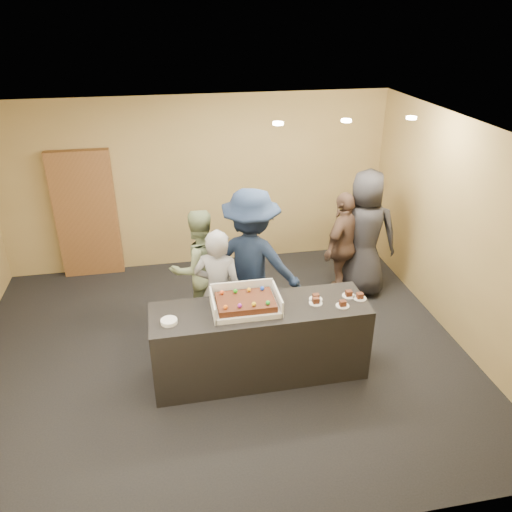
# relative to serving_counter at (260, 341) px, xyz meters

# --- Properties ---
(room) EXTENTS (6.04, 6.00, 2.70)m
(room) POSITION_rel_serving_counter_xyz_m (-0.41, 0.48, 0.90)
(room) COLOR black
(room) RESTS_ON ground
(serving_counter) EXTENTS (2.41, 0.72, 0.90)m
(serving_counter) POSITION_rel_serving_counter_xyz_m (0.00, 0.00, 0.00)
(serving_counter) COLOR black
(serving_counter) RESTS_ON floor
(storage_cabinet) EXTENTS (0.90, 0.15, 1.99)m
(storage_cabinet) POSITION_rel_serving_counter_xyz_m (-2.12, 2.89, 0.54)
(storage_cabinet) COLOR brown
(storage_cabinet) RESTS_ON floor
(cake_box) EXTENTS (0.73, 0.50, 0.21)m
(cake_box) POSITION_rel_serving_counter_xyz_m (-0.16, 0.03, 0.50)
(cake_box) COLOR white
(cake_box) RESTS_ON serving_counter
(sheet_cake) EXTENTS (0.62, 0.43, 0.12)m
(sheet_cake) POSITION_rel_serving_counter_xyz_m (-0.16, 0.00, 0.55)
(sheet_cake) COLOR #3E1C0E
(sheet_cake) RESTS_ON cake_box
(plate_stack) EXTENTS (0.17, 0.17, 0.04)m
(plate_stack) POSITION_rel_serving_counter_xyz_m (-0.99, -0.11, 0.47)
(plate_stack) COLOR white
(plate_stack) RESTS_ON serving_counter
(slice_a) EXTENTS (0.15, 0.15, 0.07)m
(slice_a) POSITION_rel_serving_counter_xyz_m (0.62, -0.02, 0.47)
(slice_a) COLOR white
(slice_a) RESTS_ON serving_counter
(slice_b) EXTENTS (0.15, 0.15, 0.07)m
(slice_b) POSITION_rel_serving_counter_xyz_m (0.65, 0.05, 0.47)
(slice_b) COLOR white
(slice_b) RESTS_ON serving_counter
(slice_c) EXTENTS (0.15, 0.15, 0.07)m
(slice_c) POSITION_rel_serving_counter_xyz_m (0.90, -0.13, 0.47)
(slice_c) COLOR white
(slice_c) RESTS_ON serving_counter
(slice_d) EXTENTS (0.15, 0.15, 0.07)m
(slice_d) POSITION_rel_serving_counter_xyz_m (1.03, 0.05, 0.47)
(slice_d) COLOR white
(slice_d) RESTS_ON serving_counter
(slice_e) EXTENTS (0.15, 0.15, 0.07)m
(slice_e) POSITION_rel_serving_counter_xyz_m (1.14, -0.02, 0.47)
(slice_e) COLOR white
(slice_e) RESTS_ON serving_counter
(person_server_grey) EXTENTS (0.69, 0.58, 1.62)m
(person_server_grey) POSITION_rel_serving_counter_xyz_m (-0.39, 0.57, 0.36)
(person_server_grey) COLOR gray
(person_server_grey) RESTS_ON floor
(person_sage_man) EXTENTS (0.93, 0.82, 1.60)m
(person_sage_man) POSITION_rel_serving_counter_xyz_m (-0.57, 1.23, 0.35)
(person_sage_man) COLOR gray
(person_sage_man) RESTS_ON floor
(person_navy_man) EXTENTS (1.45, 1.18, 1.95)m
(person_navy_man) POSITION_rel_serving_counter_xyz_m (0.06, 0.89, 0.52)
(person_navy_man) COLOR #16223B
(person_navy_man) RESTS_ON floor
(person_brown_extra) EXTENTS (0.95, 0.90, 1.59)m
(person_brown_extra) POSITION_rel_serving_counter_xyz_m (1.51, 1.54, 0.34)
(person_brown_extra) COLOR brown
(person_brown_extra) RESTS_ON floor
(person_dark_suit) EXTENTS (1.08, 0.91, 1.87)m
(person_dark_suit) POSITION_rel_serving_counter_xyz_m (1.82, 1.56, 0.49)
(person_dark_suit) COLOR #242328
(person_dark_suit) RESTS_ON floor
(ceiling_spotlights) EXTENTS (1.72, 0.12, 0.03)m
(ceiling_spotlights) POSITION_rel_serving_counter_xyz_m (1.19, 0.98, 2.22)
(ceiling_spotlights) COLOR #FFEAC6
(ceiling_spotlights) RESTS_ON ceiling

